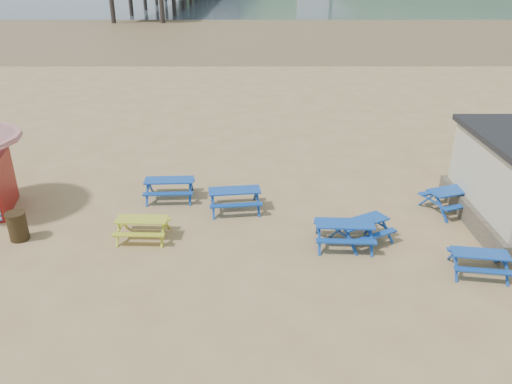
{
  "coord_description": "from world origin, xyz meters",
  "views": [
    {
      "loc": [
        -0.36,
        -14.04,
        8.12
      ],
      "look_at": [
        -0.34,
        1.5,
        1.0
      ],
      "focal_mm": 35.0,
      "sensor_mm": 36.0,
      "label": 1
    }
  ],
  "objects_px": {
    "picnic_table_blue_a": "(170,189)",
    "litter_bin": "(18,226)",
    "picnic_table_blue_b": "(235,199)",
    "picnic_table_yellow": "(143,228)"
  },
  "relations": [
    {
      "from": "picnic_table_blue_a",
      "to": "litter_bin",
      "type": "relative_size",
      "value": 1.99
    },
    {
      "from": "picnic_table_blue_a",
      "to": "litter_bin",
      "type": "xyz_separation_m",
      "value": [
        -4.38,
        -3.12,
        0.1
      ]
    },
    {
      "from": "picnic_table_yellow",
      "to": "litter_bin",
      "type": "bearing_deg",
      "value": -176.67
    },
    {
      "from": "picnic_table_blue_a",
      "to": "picnic_table_yellow",
      "type": "bearing_deg",
      "value": -100.36
    },
    {
      "from": "picnic_table_yellow",
      "to": "picnic_table_blue_b",
      "type": "bearing_deg",
      "value": 37.28
    },
    {
      "from": "picnic_table_blue_a",
      "to": "picnic_table_yellow",
      "type": "relative_size",
      "value": 1.12
    },
    {
      "from": "picnic_table_blue_b",
      "to": "litter_bin",
      "type": "height_order",
      "value": "litter_bin"
    },
    {
      "from": "picnic_table_blue_a",
      "to": "picnic_table_blue_b",
      "type": "relative_size",
      "value": 0.94
    },
    {
      "from": "picnic_table_blue_a",
      "to": "picnic_table_yellow",
      "type": "height_order",
      "value": "picnic_table_blue_a"
    },
    {
      "from": "picnic_table_blue_b",
      "to": "picnic_table_yellow",
      "type": "distance_m",
      "value": 3.56
    }
  ]
}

